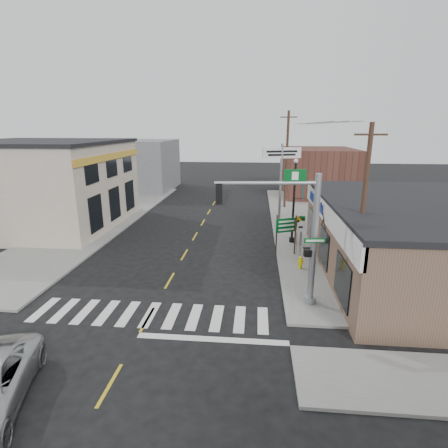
# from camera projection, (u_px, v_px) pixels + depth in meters

# --- Properties ---
(ground) EXTENTS (140.00, 140.00, 0.00)m
(ground) POSITION_uv_depth(u_px,v_px,m) (147.00, 319.00, 15.15)
(ground) COLOR black
(ground) RESTS_ON ground
(sidewalk_right) EXTENTS (6.00, 38.00, 0.13)m
(sidewalk_right) POSITION_uv_depth(u_px,v_px,m) (313.00, 235.00, 26.80)
(sidewalk_right) COLOR slate
(sidewalk_right) RESTS_ON ground
(sidewalk_left) EXTENTS (6.00, 38.00, 0.13)m
(sidewalk_left) POSITION_uv_depth(u_px,v_px,m) (88.00, 229.00, 28.41)
(sidewalk_left) COLOR slate
(sidewalk_left) RESTS_ON ground
(center_line) EXTENTS (0.12, 56.00, 0.01)m
(center_line) POSITION_uv_depth(u_px,v_px,m) (184.00, 255.00, 22.82)
(center_line) COLOR gold
(center_line) RESTS_ON ground
(crosswalk) EXTENTS (11.00, 2.20, 0.01)m
(crosswalk) POSITION_uv_depth(u_px,v_px,m) (150.00, 315.00, 15.53)
(crosswalk) COLOR silver
(crosswalk) RESTS_ON ground
(thrift_store) EXTENTS (12.00, 14.00, 4.00)m
(thrift_store) POSITION_uv_depth(u_px,v_px,m) (437.00, 242.00, 19.07)
(thrift_store) COLOR brown
(thrift_store) RESTS_ON ground
(left_building) EXTENTS (12.00, 12.00, 6.80)m
(left_building) POSITION_uv_depth(u_px,v_px,m) (43.00, 185.00, 28.83)
(left_building) COLOR #BDB09D
(left_building) RESTS_ON ground
(bldg_distant_right) EXTENTS (8.00, 10.00, 5.60)m
(bldg_distant_right) POSITION_uv_depth(u_px,v_px,m) (318.00, 172.00, 42.10)
(bldg_distant_right) COLOR #552F26
(bldg_distant_right) RESTS_ON ground
(bldg_distant_left) EXTENTS (9.00, 10.00, 6.40)m
(bldg_distant_left) POSITION_uv_depth(u_px,v_px,m) (138.00, 165.00, 45.97)
(bldg_distant_left) COLOR slate
(bldg_distant_left) RESTS_ON ground
(traffic_signal_pole) EXTENTS (4.91, 0.38, 6.22)m
(traffic_signal_pole) POSITION_uv_depth(u_px,v_px,m) (298.00, 226.00, 15.43)
(traffic_signal_pole) COLOR #92969C
(traffic_signal_pole) RESTS_ON sidewalk_right
(guide_sign) EXTENTS (1.46, 0.13, 2.56)m
(guide_sign) POSITION_uv_depth(u_px,v_px,m) (286.00, 229.00, 22.21)
(guide_sign) COLOR #442C1F
(guide_sign) RESTS_ON sidewalk_right
(fire_hydrant) EXTENTS (0.22, 0.22, 0.71)m
(fire_hydrant) POSITION_uv_depth(u_px,v_px,m) (301.00, 262.00, 20.22)
(fire_hydrant) COLOR #E0CE00
(fire_hydrant) RESTS_ON sidewalk_right
(ped_crossing_sign) EXTENTS (0.93, 0.07, 2.41)m
(ped_crossing_sign) POSITION_uv_depth(u_px,v_px,m) (297.00, 227.00, 22.60)
(ped_crossing_sign) COLOR gray
(ped_crossing_sign) RESTS_ON sidewalk_right
(lamp_post) EXTENTS (0.76, 0.60, 5.88)m
(lamp_post) POSITION_uv_depth(u_px,v_px,m) (295.00, 195.00, 24.01)
(lamp_post) COLOR black
(lamp_post) RESTS_ON sidewalk_right
(dance_center_sign) EXTENTS (3.15, 0.20, 6.69)m
(dance_center_sign) POSITION_uv_depth(u_px,v_px,m) (281.00, 165.00, 27.43)
(dance_center_sign) COLOR gray
(dance_center_sign) RESTS_ON sidewalk_right
(bare_tree) EXTENTS (2.24, 2.24, 4.48)m
(bare_tree) POSITION_uv_depth(u_px,v_px,m) (334.00, 209.00, 19.35)
(bare_tree) COLOR black
(bare_tree) RESTS_ON sidewalk_right
(shrub_front) EXTENTS (1.16, 1.16, 0.87)m
(shrub_front) POSITION_uv_depth(u_px,v_px,m) (387.00, 294.00, 16.21)
(shrub_front) COLOR #123513
(shrub_front) RESTS_ON sidewalk_right
(shrub_back) EXTENTS (1.05, 1.05, 0.79)m
(shrub_back) POSITION_uv_depth(u_px,v_px,m) (360.00, 257.00, 20.96)
(shrub_back) COLOR black
(shrub_back) RESTS_ON sidewalk_right
(utility_pole_near) EXTENTS (1.42, 0.21, 8.14)m
(utility_pole_near) POSITION_uv_depth(u_px,v_px,m) (363.00, 211.00, 16.12)
(utility_pole_near) COLOR #462C23
(utility_pole_near) RESTS_ON sidewalk_right
(utility_pole_far) EXTENTS (1.64, 0.25, 9.45)m
(utility_pole_far) POSITION_uv_depth(u_px,v_px,m) (287.00, 159.00, 34.53)
(utility_pole_far) COLOR #3B2E18
(utility_pole_far) RESTS_ON sidewalk_right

